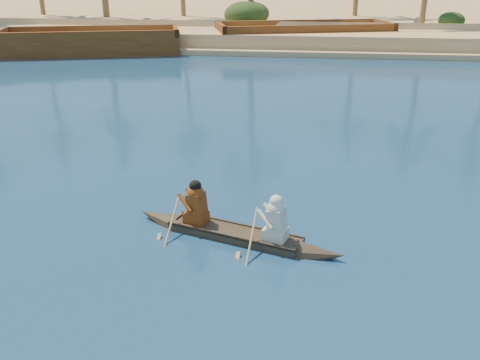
# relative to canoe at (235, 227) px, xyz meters

# --- Properties ---
(sandy_embankment) EXTENTS (150.00, 51.00, 1.50)m
(sandy_embankment) POSITION_rel_canoe_xyz_m (8.00, 50.89, 0.26)
(sandy_embankment) COLOR #DAAE7B
(sandy_embankment) RESTS_ON ground
(shrub_cluster) EXTENTS (100.00, 6.00, 2.40)m
(shrub_cluster) POSITION_rel_canoe_xyz_m (8.00, 35.50, 0.93)
(shrub_cluster) COLOR #1C3111
(shrub_cluster) RESTS_ON ground
(canoe) EXTENTS (5.10, 2.25, 1.42)m
(canoe) POSITION_rel_canoe_xyz_m (0.00, 0.00, 0.00)
(canoe) COLOR #3D3021
(canoe) RESTS_ON ground
(barge_left) EXTENTS (12.88, 7.27, 2.04)m
(barge_left) POSITION_rel_canoe_xyz_m (-13.77, 26.00, 0.44)
(barge_left) COLOR brown
(barge_left) RESTS_ON ground
(barge_mid) EXTENTS (13.68, 7.87, 2.16)m
(barge_mid) POSITION_rel_canoe_xyz_m (1.03, 31.00, 0.48)
(barge_mid) COLOR brown
(barge_mid) RESTS_ON ground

